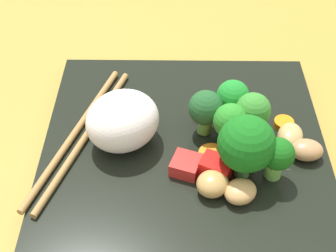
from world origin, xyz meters
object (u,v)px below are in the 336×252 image
Objects in this scene: chopstick_pair at (80,134)px; broccoli_floret_4 at (253,111)px; rice_mound at (123,121)px; carrot_slice_3 at (212,154)px; square_plate at (184,149)px.

broccoli_floret_4 is at bearing 109.52° from chopstick_pair.
chopstick_pair is at bearing -7.73° from rice_mound.
broccoli_floret_4 is at bearing -145.74° from carrot_slice_3.
carrot_slice_3 is (4.09, 2.78, -3.21)cm from broccoli_floret_4.
square_plate is 1.39× the size of chopstick_pair.
broccoli_floret_4 is (-6.76, -1.12, 4.26)cm from square_plate.
chopstick_pair is at bearing -6.01° from square_plate.
rice_mound is 9.48cm from carrot_slice_3.
broccoli_floret_4 is 2.01× the size of carrot_slice_3.
rice_mound is 5.24cm from chopstick_pair.
square_plate is 3.82× the size of rice_mound.
broccoli_floret_4 reaches higher than chopstick_pair.
square_plate is at bearing -31.84° from carrot_slice_3.
carrot_slice_3 is at bearing 148.16° from square_plate.
rice_mound is 2.80× the size of carrot_slice_3.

